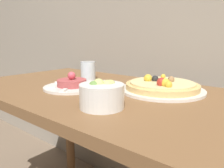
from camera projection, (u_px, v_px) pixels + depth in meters
dining_table at (114, 118)px, 0.88m from camera, size 1.39×0.68×0.77m
pizza_plate at (162, 87)px, 0.86m from camera, size 0.33×0.33×0.07m
tartare_plate at (72, 85)px, 0.91m from camera, size 0.23×0.23×0.07m
small_bowl at (102, 95)px, 0.65m from camera, size 0.13×0.13×0.09m
drinking_glass at (88, 71)px, 1.09m from camera, size 0.07×0.07×0.09m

